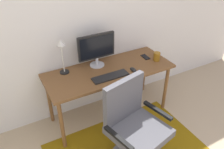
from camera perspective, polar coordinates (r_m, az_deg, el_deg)
name	(u,v)px	position (r m, az deg, el deg)	size (l,w,h in m)	color
wall_back	(65,17)	(2.70, -11.53, 13.91)	(6.00, 0.10, 2.60)	silver
desk	(109,74)	(2.79, -0.66, 0.01)	(1.55, 0.61, 0.70)	brown
monitor	(96,48)	(2.74, -3.88, 6.58)	(0.46, 0.18, 0.41)	#B2B2B7
keyboard	(110,76)	(2.61, -0.39, -0.48)	(0.43, 0.13, 0.02)	black
computer_mouse	(133,69)	(2.74, 5.27, 1.25)	(0.06, 0.10, 0.03)	black
coffee_cup	(157,57)	(2.98, 11.04, 4.40)	(0.09, 0.09, 0.11)	#885914
cell_phone	(145,57)	(3.06, 8.28, 4.33)	(0.07, 0.14, 0.01)	black
desk_lamp	(62,52)	(2.62, -12.34, 5.58)	(0.11, 0.11, 0.41)	black
office_chair	(134,135)	(2.38, 5.53, -14.66)	(0.64, 0.60, 0.97)	slate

